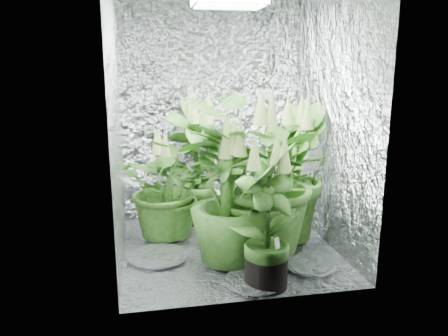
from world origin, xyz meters
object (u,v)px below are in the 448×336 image
object	(u,v)px
plant_e	(263,179)
plant_f	(267,218)
plant_a	(167,187)
plant_c	(291,174)
circulation_fan	(279,202)
plant_b	(196,163)
plant_d	(230,198)
grow_lamp	(229,0)

from	to	relation	value
plant_e	plant_f	size ratio (longest dim) A/B	1.32
plant_e	plant_f	bearing A→B (deg)	-101.86
plant_a	plant_c	bearing A→B (deg)	-12.08
plant_c	circulation_fan	world-z (taller)	plant_c
plant_a	plant_c	xyz separation A→B (m)	(0.96, -0.21, 0.12)
plant_b	plant_c	distance (m)	0.89
plant_a	plant_f	bearing A→B (deg)	-58.76
plant_a	plant_e	world-z (taller)	plant_e
plant_a	plant_d	size ratio (longest dim) A/B	0.85
plant_b	plant_e	distance (m)	0.91
plant_a	plant_b	bearing A→B (deg)	51.97
plant_b	plant_f	distance (m)	1.31
plant_a	plant_c	world-z (taller)	plant_c
plant_d	plant_e	world-z (taller)	plant_e
plant_c	plant_f	world-z (taller)	plant_c
plant_d	circulation_fan	world-z (taller)	plant_d
grow_lamp	plant_d	xyz separation A→B (m)	(-0.05, -0.28, -1.33)
plant_c	plant_d	distance (m)	0.67
circulation_fan	plant_d	bearing A→B (deg)	-122.48
plant_d	plant_f	bearing A→B (deg)	-65.33
grow_lamp	circulation_fan	distance (m)	1.89
grow_lamp	plant_b	size ratio (longest dim) A/B	0.42
plant_a	plant_f	world-z (taller)	plant_f
plant_a	plant_d	distance (m)	0.69
plant_b	plant_d	xyz separation A→B (m)	(0.12, -0.92, -0.05)
plant_e	circulation_fan	bearing A→B (deg)	64.02
plant_b	plant_c	xyz separation A→B (m)	(0.69, -0.56, 0.00)
plant_d	circulation_fan	xyz separation A→B (m)	(0.66, 0.90, -0.35)
plant_d	plant_f	distance (m)	0.40
plant_f	plant_c	bearing A→B (deg)	60.70
plant_b	circulation_fan	distance (m)	0.87
plant_e	plant_f	xyz separation A→B (m)	(-0.09, -0.45, -0.13)
plant_b	plant_f	xyz separation A→B (m)	(0.29, -1.28, -0.08)
plant_d	plant_c	bearing A→B (deg)	32.18
grow_lamp	plant_b	bearing A→B (deg)	104.78
circulation_fan	grow_lamp	bearing A→B (deg)	-130.74
grow_lamp	plant_f	distance (m)	1.51
plant_a	plant_d	xyz separation A→B (m)	(0.40, -0.56, 0.06)
grow_lamp	plant_c	world-z (taller)	grow_lamp
plant_e	circulation_fan	xyz separation A→B (m)	(0.39, 0.81, -0.45)
plant_a	circulation_fan	distance (m)	1.14
plant_d	plant_b	bearing A→B (deg)	97.42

